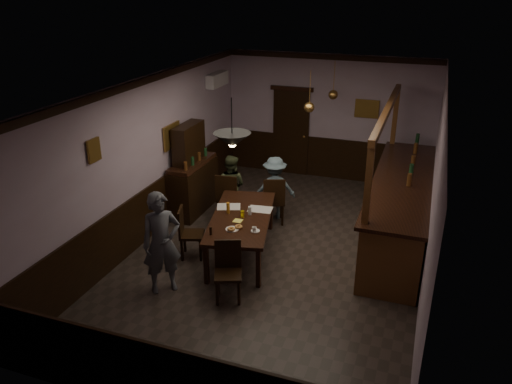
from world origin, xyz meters
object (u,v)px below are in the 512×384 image
at_px(chair_far_left, 228,196).
at_px(person_seated_right, 275,188).
at_px(person_standing, 162,243).
at_px(bar_counter, 400,207).
at_px(chair_far_right, 274,199).
at_px(pendant_iron, 232,140).
at_px(dining_table, 241,219).
at_px(soda_can, 242,214).
at_px(pendant_brass_mid, 309,107).
at_px(sideboard, 192,177).
at_px(chair_side, 187,231).
at_px(person_seated_left, 231,186).
at_px(pendant_brass_far, 333,95).
at_px(chair_near, 228,268).
at_px(coffee_cup, 254,229).

distance_m(chair_far_left, person_seated_right, 0.96).
distance_m(person_standing, bar_counter, 4.49).
distance_m(chair_far_right, pendant_iron, 2.80).
bearing_deg(person_seated_right, person_standing, 49.23).
bearing_deg(pendant_iron, dining_table, 102.77).
relative_size(soda_can, pendant_brass_mid, 0.15).
distance_m(soda_can, bar_counter, 3.01).
xyz_separation_m(person_standing, sideboard, (-0.89, 2.83, -0.07)).
bearing_deg(bar_counter, person_standing, -137.67).
relative_size(person_seated_right, bar_counter, 0.29).
bearing_deg(chair_side, chair_far_left, -23.42).
xyz_separation_m(chair_far_left, sideboard, (-0.90, 0.25, 0.19)).
relative_size(chair_far_right, pendant_iron, 1.34).
relative_size(person_standing, person_seated_right, 1.26).
relative_size(dining_table, person_seated_left, 1.80).
distance_m(pendant_iron, pendant_brass_far, 4.01).
bearing_deg(pendant_brass_mid, soda_can, -108.38).
height_order(bar_counter, pendant_brass_mid, pendant_brass_mid).
bearing_deg(person_seated_right, chair_far_right, 79.68).
bearing_deg(dining_table, chair_side, -154.58).
height_order(chair_far_right, person_seated_left, person_seated_left).
height_order(chair_near, sideboard, sideboard).
xyz_separation_m(bar_counter, pendant_iron, (-2.39, -2.35, 1.74)).
relative_size(chair_far_left, person_seated_right, 0.78).
xyz_separation_m(dining_table, chair_near, (0.28, -1.29, -0.17)).
distance_m(chair_side, person_standing, 1.10).
bearing_deg(person_seated_left, coffee_cup, 123.92).
bearing_deg(pendant_brass_mid, pendant_brass_far, 81.14).
height_order(sideboard, pendant_brass_far, pendant_brass_far).
relative_size(person_seated_right, pendant_brass_mid, 1.62).
height_order(person_seated_right, pendant_brass_far, pendant_brass_far).
xyz_separation_m(soda_can, pendant_brass_far, (0.84, 3.21, 1.49)).
bearing_deg(chair_side, person_seated_left, -21.03).
bearing_deg(pendant_iron, person_seated_left, 113.61).
bearing_deg(chair_near, soda_can, 79.73).
height_order(person_seated_left, pendant_brass_far, pendant_brass_far).
bearing_deg(pendant_brass_mid, person_standing, -113.15).
relative_size(chair_near, pendant_brass_far, 1.15).
relative_size(dining_table, chair_far_right, 2.39).
bearing_deg(person_seated_left, soda_can, 121.11).
height_order(bar_counter, pendant_brass_far, pendant_brass_far).
bearing_deg(person_standing, coffee_cup, -2.60).
xyz_separation_m(person_standing, coffee_cup, (1.16, 0.96, -0.03)).
distance_m(chair_near, person_standing, 1.09).
distance_m(sideboard, pendant_brass_far, 3.45).
distance_m(chair_far_right, person_seated_right, 0.30).
height_order(soda_can, pendant_brass_far, pendant_brass_far).
bearing_deg(bar_counter, coffee_cup, -136.25).
height_order(chair_near, pendant_iron, pendant_iron).
bearing_deg(chair_far_left, chair_near, 106.68).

